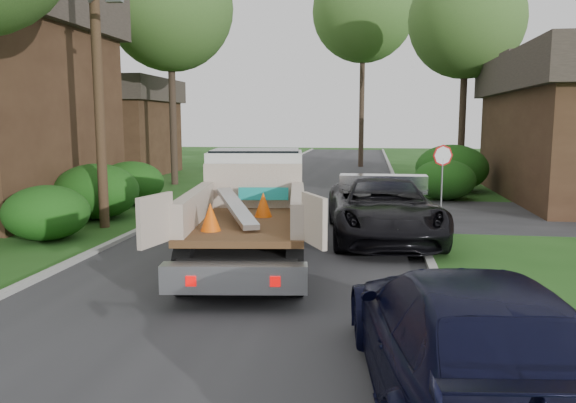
# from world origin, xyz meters

# --- Properties ---
(ground) EXTENTS (120.00, 120.00, 0.00)m
(ground) POSITION_xyz_m (0.00, 0.00, 0.00)
(ground) COLOR #1E4814
(ground) RESTS_ON ground
(road) EXTENTS (8.00, 90.00, 0.02)m
(road) POSITION_xyz_m (0.00, 10.00, 0.00)
(road) COLOR #28282B
(road) RESTS_ON ground
(curb_left) EXTENTS (0.20, 90.00, 0.12)m
(curb_left) POSITION_xyz_m (-4.10, 10.00, 0.06)
(curb_left) COLOR #9E9E99
(curb_left) RESTS_ON ground
(curb_right) EXTENTS (0.20, 90.00, 0.12)m
(curb_right) POSITION_xyz_m (4.10, 10.00, 0.06)
(curb_right) COLOR #9E9E99
(curb_right) RESTS_ON ground
(stop_sign) EXTENTS (0.71, 0.32, 2.48)m
(stop_sign) POSITION_xyz_m (5.20, 9.00, 1.78)
(stop_sign) COLOR slate
(stop_sign) RESTS_ON ground
(utility_pole) EXTENTS (2.42, 1.25, 10.00)m
(utility_pole) POSITION_xyz_m (-5.48, 4.98, 5.17)
(utility_pole) COLOR #382619
(utility_pole) RESTS_ON ground
(house_left_far) EXTENTS (7.56, 7.56, 6.00)m
(house_left_far) POSITION_xyz_m (-13.50, 22.00, 3.05)
(house_left_far) COLOR #382317
(house_left_far) RESTS_ON ground
(hedge_left_a) EXTENTS (2.34, 2.34, 1.53)m
(hedge_left_a) POSITION_xyz_m (-6.20, 3.00, 0.77)
(hedge_left_a) COLOR #124910
(hedge_left_a) RESTS_ON ground
(hedge_left_b) EXTENTS (2.86, 2.86, 1.87)m
(hedge_left_b) POSITION_xyz_m (-6.50, 6.50, 0.94)
(hedge_left_b) COLOR #124910
(hedge_left_b) RESTS_ON ground
(hedge_left_c) EXTENTS (2.60, 2.60, 1.70)m
(hedge_left_c) POSITION_xyz_m (-6.80, 10.00, 0.85)
(hedge_left_c) COLOR #124910
(hedge_left_c) RESTS_ON ground
(hedge_right_a) EXTENTS (2.60, 2.60, 1.70)m
(hedge_right_a) POSITION_xyz_m (5.80, 13.00, 0.85)
(hedge_right_a) COLOR #124910
(hedge_right_a) RESTS_ON ground
(hedge_right_b) EXTENTS (3.38, 3.38, 2.21)m
(hedge_right_b) POSITION_xyz_m (6.50, 16.00, 1.10)
(hedge_right_b) COLOR #124910
(hedge_right_b) RESTS_ON ground
(tree_left_far) EXTENTS (6.40, 6.40, 12.20)m
(tree_left_far) POSITION_xyz_m (-7.50, 17.00, 8.98)
(tree_left_far) COLOR #2D2119
(tree_left_far) RESTS_ON ground
(tree_right_far) EXTENTS (6.00, 6.00, 11.50)m
(tree_right_far) POSITION_xyz_m (7.50, 20.00, 8.48)
(tree_right_far) COLOR #2D2119
(tree_right_far) RESTS_ON ground
(tree_center_far) EXTENTS (7.20, 7.20, 14.60)m
(tree_center_far) POSITION_xyz_m (2.00, 30.00, 10.98)
(tree_center_far) COLOR #2D2119
(tree_center_far) RESTS_ON ground
(flatbed_truck) EXTENTS (3.64, 7.03, 2.55)m
(flatbed_truck) POSITION_xyz_m (-0.14, 2.04, 1.39)
(flatbed_truck) COLOR black
(flatbed_truck) RESTS_ON ground
(black_pickup) EXTENTS (3.48, 6.49, 1.73)m
(black_pickup) POSITION_xyz_m (3.06, 4.50, 0.87)
(black_pickup) COLOR black
(black_pickup) RESTS_ON ground
(navy_suv) EXTENTS (2.92, 5.85, 1.63)m
(navy_suv) POSITION_xyz_m (3.80, -4.89, 0.82)
(navy_suv) COLOR black
(navy_suv) RESTS_ON ground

